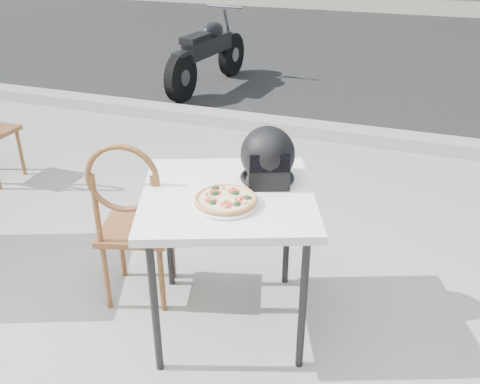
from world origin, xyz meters
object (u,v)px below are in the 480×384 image
(helmet, at_px, (268,158))
(cafe_chair_main, at_px, (132,215))
(pizza, at_px, (226,199))
(cafe_table_main, at_px, (228,206))
(plate, at_px, (226,203))
(motorcycle, at_px, (208,54))

(helmet, bearing_deg, cafe_chair_main, 174.48)
(pizza, relative_size, cafe_chair_main, 0.32)
(cafe_table_main, bearing_deg, helmet, 54.21)
(cafe_table_main, distance_m, plate, 0.14)
(cafe_chair_main, bearing_deg, plate, 153.28)
(cafe_table_main, bearing_deg, cafe_chair_main, -179.46)
(cafe_table_main, distance_m, cafe_chair_main, 0.55)
(plate, bearing_deg, cafe_chair_main, 168.98)
(cafe_table_main, distance_m, pizza, 0.15)
(plate, bearing_deg, motorcycle, 114.02)
(pizza, xyz_separation_m, motorcycle, (-1.85, 4.15, -0.38))
(cafe_table_main, relative_size, cafe_chair_main, 1.07)
(pizza, height_order, motorcycle, motorcycle)
(motorcycle, bearing_deg, cafe_chair_main, -66.67)
(cafe_table_main, xyz_separation_m, cafe_chair_main, (-0.53, -0.00, -0.15))
(plate, xyz_separation_m, cafe_chair_main, (-0.56, 0.11, -0.23))
(pizza, distance_m, helmet, 0.33)
(helmet, distance_m, cafe_chair_main, 0.77)
(pizza, height_order, cafe_chair_main, cafe_chair_main)
(cafe_chair_main, bearing_deg, pizza, 153.30)
(helmet, bearing_deg, cafe_table_main, -147.47)
(plate, height_order, helmet, helmet)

